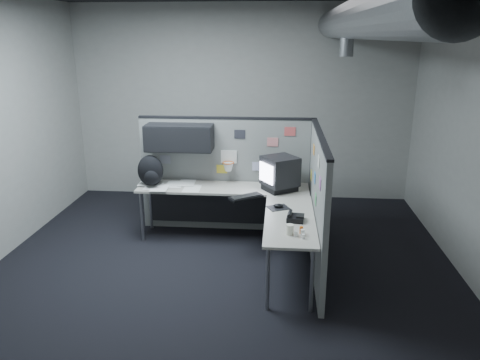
# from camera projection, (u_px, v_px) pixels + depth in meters

# --- Properties ---
(room) EXTENTS (5.62, 5.62, 3.22)m
(room) POSITION_uv_depth(u_px,v_px,m) (272.00, 94.00, 4.92)
(room) COLOR black
(room) RESTS_ON ground
(partition_back) EXTENTS (2.44, 0.42, 1.63)m
(partition_back) POSITION_uv_depth(u_px,v_px,m) (214.00, 163.00, 6.48)
(partition_back) COLOR slate
(partition_back) RESTS_ON ground
(partition_right) EXTENTS (0.07, 2.23, 1.63)m
(partition_right) POSITION_uv_depth(u_px,v_px,m) (317.00, 203.00, 5.45)
(partition_right) COLOR slate
(partition_right) RESTS_ON ground
(desk) EXTENTS (2.31, 2.11, 0.73)m
(desk) POSITION_uv_depth(u_px,v_px,m) (239.00, 203.00, 6.06)
(desk) COLOR #ABA69A
(desk) RESTS_ON ground
(monitor) EXTENTS (0.55, 0.55, 0.45)m
(monitor) POSITION_uv_depth(u_px,v_px,m) (280.00, 173.00, 6.11)
(monitor) COLOR black
(monitor) RESTS_ON desk
(keyboard) EXTENTS (0.45, 0.39, 0.04)m
(keyboard) POSITION_uv_depth(u_px,v_px,m) (246.00, 197.00, 5.86)
(keyboard) COLOR black
(keyboard) RESTS_ON desk
(mouse) EXTENTS (0.30, 0.28, 0.05)m
(mouse) POSITION_uv_depth(u_px,v_px,m) (278.00, 207.00, 5.53)
(mouse) COLOR black
(mouse) RESTS_ON desk
(phone) EXTENTS (0.20, 0.22, 0.10)m
(phone) POSITION_uv_depth(u_px,v_px,m) (295.00, 217.00, 5.15)
(phone) COLOR black
(phone) RESTS_ON desk
(bottles) EXTENTS (0.12, 0.17, 0.08)m
(bottles) POSITION_uv_depth(u_px,v_px,m) (301.00, 233.00, 4.77)
(bottles) COLOR silver
(bottles) RESTS_ON desk
(cup) EXTENTS (0.09, 0.09, 0.11)m
(cup) POSITION_uv_depth(u_px,v_px,m) (290.00, 230.00, 4.78)
(cup) COLOR silver
(cup) RESTS_ON desk
(papers) EXTENTS (0.88, 0.58, 0.02)m
(papers) POSITION_uv_depth(u_px,v_px,m) (169.00, 185.00, 6.34)
(papers) COLOR white
(papers) RESTS_ON desk
(backpack) EXTENTS (0.35, 0.32, 0.43)m
(backpack) POSITION_uv_depth(u_px,v_px,m) (151.00, 171.00, 6.29)
(backpack) COLOR black
(backpack) RESTS_ON desk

